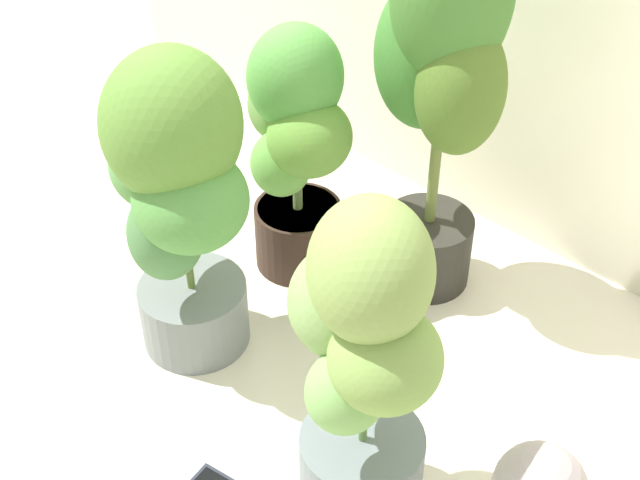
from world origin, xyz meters
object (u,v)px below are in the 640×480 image
potted_plant_back_center (442,65)px  potted_plant_front_right (363,358)px  potted_plant_front_left (177,189)px  potted_plant_back_left (296,144)px

potted_plant_back_center → potted_plant_front_right: potted_plant_back_center is taller
potted_plant_front_right → potted_plant_back_center: bearing=117.4°
potted_plant_front_left → potted_plant_front_right: potted_plant_front_left is taller
potted_plant_front_right → potted_plant_front_left: bearing=173.2°
potted_plant_back_left → potted_plant_front_left: 0.40m
potted_plant_front_left → potted_plant_back_left: bearing=92.9°
potted_plant_front_left → potted_plant_back_center: 0.67m
potted_plant_back_center → potted_plant_front_right: bearing=-62.6°
potted_plant_back_left → potted_plant_back_center: size_ratio=0.67×
potted_plant_back_left → potted_plant_back_center: 0.42m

